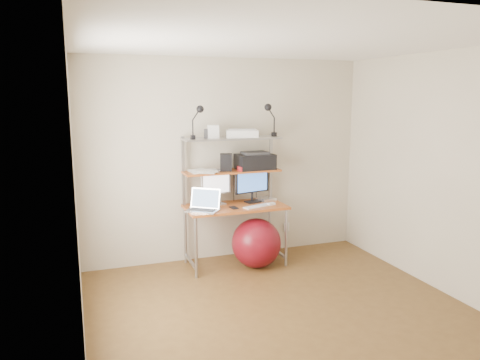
% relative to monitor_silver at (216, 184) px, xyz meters
% --- Properties ---
extents(room, '(3.60, 3.60, 3.60)m').
position_rel_monitor_silver_xyz_m(room, '(0.19, -1.59, 0.26)').
color(room, brown).
rests_on(room, ground).
extents(computer_desk, '(1.20, 0.60, 1.57)m').
position_rel_monitor_silver_xyz_m(computer_desk, '(0.19, -0.09, -0.03)').
color(computer_desk, '#A84C20').
rests_on(computer_desk, ground).
extents(desktop, '(1.20, 0.60, 0.00)m').
position_rel_monitor_silver_xyz_m(desktop, '(0.19, -0.15, -0.25)').
color(desktop, '#A84C20').
rests_on(desktop, computer_desk).
extents(mid_shelf, '(1.18, 0.34, 0.00)m').
position_rel_monitor_silver_xyz_m(mid_shelf, '(0.19, -0.02, 0.16)').
color(mid_shelf, '#A84C20').
rests_on(mid_shelf, computer_desk).
extents(top_shelf, '(1.18, 0.34, 0.00)m').
position_rel_monitor_silver_xyz_m(top_shelf, '(0.19, -0.02, 0.56)').
color(top_shelf, '#A1A0A5').
rests_on(top_shelf, computer_desk).
extents(floor, '(3.60, 3.60, 0.00)m').
position_rel_monitor_silver_xyz_m(floor, '(0.19, -1.59, -0.99)').
color(floor, brown).
rests_on(floor, ground).
extents(wall_outlet, '(0.08, 0.01, 0.12)m').
position_rel_monitor_silver_xyz_m(wall_outlet, '(1.04, 0.19, -0.69)').
color(wall_outlet, silver).
rests_on(wall_outlet, room).
extents(monitor_silver, '(0.41, 0.19, 0.46)m').
position_rel_monitor_silver_xyz_m(monitor_silver, '(0.00, 0.00, 0.00)').
color(monitor_silver, '#BBBCC0').
rests_on(monitor_silver, desktop).
extents(monitor_black, '(0.47, 0.17, 0.48)m').
position_rel_monitor_silver_xyz_m(monitor_black, '(0.45, -0.04, -0.01)').
color(monitor_black, black).
rests_on(monitor_black, desktop).
extents(laptop, '(0.46, 0.44, 0.31)m').
position_rel_monitor_silver_xyz_m(laptop, '(-0.22, -0.24, -0.19)').
color(laptop, silver).
rests_on(laptop, desktop).
extents(keyboard, '(0.39, 0.22, 0.01)m').
position_rel_monitor_silver_xyz_m(keyboard, '(0.43, -0.29, -0.24)').
color(keyboard, silver).
rests_on(keyboard, desktop).
extents(mouse, '(0.10, 0.07, 0.02)m').
position_rel_monitor_silver_xyz_m(mouse, '(0.62, -0.26, -0.23)').
color(mouse, silver).
rests_on(mouse, desktop).
extents(mac_mini, '(0.25, 0.25, 0.04)m').
position_rel_monitor_silver_xyz_m(mac_mini, '(0.64, -0.02, -0.23)').
color(mac_mini, silver).
rests_on(mac_mini, desktop).
extents(phone, '(0.08, 0.14, 0.01)m').
position_rel_monitor_silver_xyz_m(phone, '(0.14, -0.26, -0.24)').
color(phone, black).
rests_on(phone, desktop).
extents(printer, '(0.46, 0.32, 0.21)m').
position_rel_monitor_silver_xyz_m(printer, '(0.49, -0.02, 0.26)').
color(printer, black).
rests_on(printer, mid_shelf).
extents(nas_cube, '(0.18, 0.18, 0.21)m').
position_rel_monitor_silver_xyz_m(nas_cube, '(0.12, -0.03, 0.27)').
color(nas_cube, black).
rests_on(nas_cube, mid_shelf).
extents(red_box, '(0.20, 0.13, 0.05)m').
position_rel_monitor_silver_xyz_m(red_box, '(0.35, -0.11, 0.19)').
color(red_box, red).
rests_on(red_box, mid_shelf).
extents(scanner, '(0.43, 0.34, 0.10)m').
position_rel_monitor_silver_xyz_m(scanner, '(0.32, -0.04, 0.61)').
color(scanner, silver).
rests_on(scanner, top_shelf).
extents(box_white, '(0.15, 0.13, 0.15)m').
position_rel_monitor_silver_xyz_m(box_white, '(-0.04, -0.03, 0.64)').
color(box_white, silver).
rests_on(box_white, top_shelf).
extents(box_grey, '(0.13, 0.13, 0.11)m').
position_rel_monitor_silver_xyz_m(box_grey, '(-0.09, -0.01, 0.62)').
color(box_grey, '#323134').
rests_on(box_grey, top_shelf).
extents(clip_lamp_left, '(0.15, 0.09, 0.38)m').
position_rel_monitor_silver_xyz_m(clip_lamp_left, '(-0.24, -0.11, 0.84)').
color(clip_lamp_left, black).
rests_on(clip_lamp_left, top_shelf).
extents(clip_lamp_right, '(0.16, 0.09, 0.40)m').
position_rel_monitor_silver_xyz_m(clip_lamp_right, '(0.66, -0.06, 0.85)').
color(clip_lamp_right, black).
rests_on(clip_lamp_right, top_shelf).
extents(exercise_ball, '(0.60, 0.60, 0.60)m').
position_rel_monitor_silver_xyz_m(exercise_ball, '(0.40, -0.32, -0.69)').
color(exercise_ball, maroon).
rests_on(exercise_ball, floor).
extents(paper_stack, '(0.37, 0.42, 0.02)m').
position_rel_monitor_silver_xyz_m(paper_stack, '(-0.16, -0.03, 0.18)').
color(paper_stack, white).
rests_on(paper_stack, mid_shelf).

